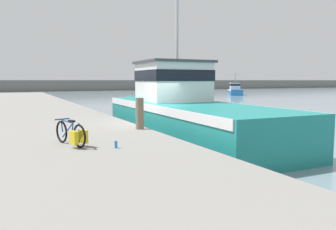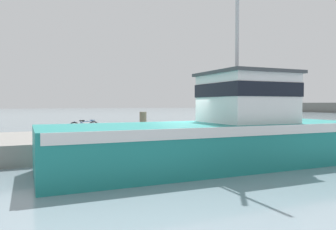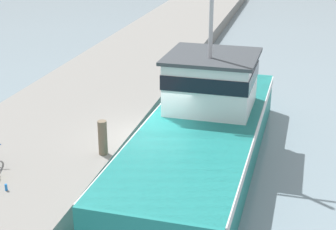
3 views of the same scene
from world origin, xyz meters
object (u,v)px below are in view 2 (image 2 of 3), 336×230
(water_bottle_by_bike, at_px, (67,135))
(bicycle_touring, at_px, (81,128))
(fishing_boat_main, at_px, (226,133))
(mooring_post, at_px, (143,125))

(water_bottle_by_bike, bearing_deg, bicycle_touring, 141.24)
(fishing_boat_main, relative_size, water_bottle_by_bike, 75.73)
(fishing_boat_main, bearing_deg, water_bottle_by_bike, -131.32)
(bicycle_touring, height_order, water_bottle_by_bike, bicycle_touring)
(fishing_boat_main, xyz_separation_m, bicycle_touring, (-5.75, -4.38, -0.08))
(mooring_post, relative_size, water_bottle_by_bike, 6.01)
(bicycle_touring, relative_size, mooring_post, 1.40)
(fishing_boat_main, bearing_deg, bicycle_touring, -141.26)
(fishing_boat_main, height_order, mooring_post, fishing_boat_main)
(fishing_boat_main, xyz_separation_m, water_bottle_by_bike, (-4.77, -5.16, -0.31))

